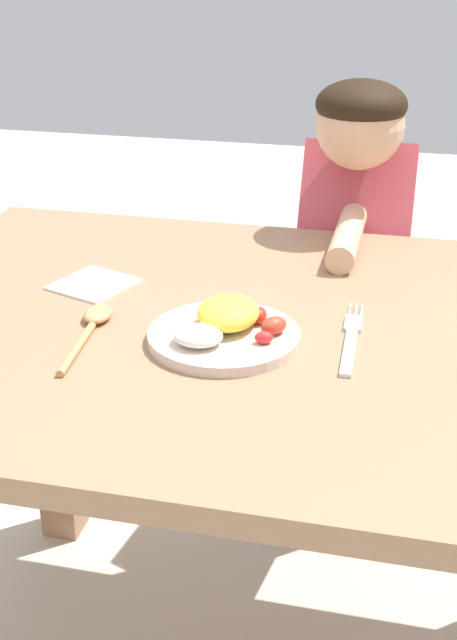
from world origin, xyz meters
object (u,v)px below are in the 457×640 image
at_px(spoon, 92,323).
at_px(person, 351,301).
at_px(fork, 351,339).
at_px(plate, 225,329).

xyz_separation_m(spoon, person, (0.32, 0.60, -0.20)).
bearing_deg(fork, spoon, 95.02).
bearing_deg(plate, spoon, -178.77).
bearing_deg(spoon, fork, -88.37).
relative_size(fork, person, 0.23).
distance_m(spoon, person, 0.71).
bearing_deg(plate, person, 78.08).
relative_size(plate, fork, 0.93).
bearing_deg(spoon, person, -33.11).
xyz_separation_m(plate, person, (0.13, 0.60, -0.21)).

